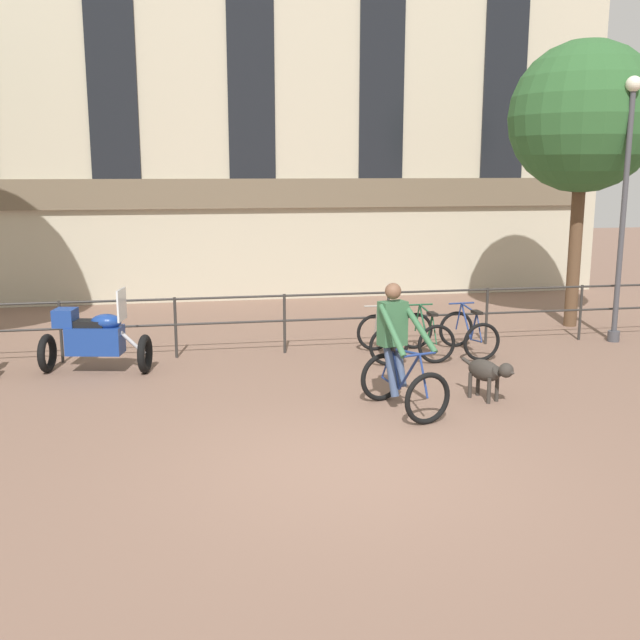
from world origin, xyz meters
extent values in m
plane|color=#7A5B4C|center=(0.00, 0.00, 0.00)|extent=(60.00, 60.00, 0.00)
cylinder|color=#2D2B28|center=(-3.75, 5.20, 0.53)|extent=(0.05, 0.05, 1.05)
cylinder|color=#2D2B28|center=(-1.88, 5.20, 0.53)|extent=(0.05, 0.05, 1.05)
cylinder|color=#2D2B28|center=(0.00, 5.20, 0.53)|extent=(0.05, 0.05, 1.05)
cylinder|color=#2D2B28|center=(1.88, 5.20, 0.53)|extent=(0.05, 0.05, 1.05)
cylinder|color=#2D2B28|center=(3.75, 5.20, 0.53)|extent=(0.05, 0.05, 1.05)
cylinder|color=#2D2B28|center=(5.62, 5.20, 0.53)|extent=(0.05, 0.05, 1.05)
cylinder|color=#2D2B28|center=(0.00, 5.20, 1.02)|extent=(15.00, 0.04, 0.04)
cylinder|color=#2D2B28|center=(0.00, 5.20, 0.58)|extent=(15.00, 0.04, 0.04)
cube|color=#BCB299|center=(0.00, 11.00, 5.22)|extent=(18.00, 0.60, 10.44)
cube|color=brown|center=(0.00, 10.64, 2.60)|extent=(17.10, 0.12, 0.70)
cube|color=black|center=(-3.15, 10.67, 5.74)|extent=(1.10, 0.06, 5.85)
cube|color=black|center=(0.00, 10.67, 5.74)|extent=(1.10, 0.06, 5.85)
cube|color=black|center=(3.15, 10.67, 5.74)|extent=(1.10, 0.06, 5.85)
cube|color=black|center=(6.30, 10.67, 5.74)|extent=(1.10, 0.06, 5.85)
torus|color=black|center=(1.27, 1.15, 0.34)|extent=(0.67, 0.26, 0.68)
torus|color=black|center=(0.96, 2.21, 0.34)|extent=(0.67, 0.26, 0.68)
cylinder|color=navy|center=(1.15, 1.57, 0.58)|extent=(0.17, 0.48, 0.60)
cylinder|color=navy|center=(1.06, 1.88, 0.54)|extent=(0.10, 0.23, 0.52)
cylinder|color=navy|center=(1.12, 1.66, 0.83)|extent=(0.22, 0.65, 0.10)
cylinder|color=navy|center=(1.02, 2.00, 0.31)|extent=(0.15, 0.43, 0.08)
cylinder|color=navy|center=(1.00, 2.09, 0.57)|extent=(0.10, 0.26, 0.47)
cylinder|color=navy|center=(1.24, 1.25, 0.60)|extent=(0.09, 0.22, 0.54)
cylinder|color=navy|center=(1.22, 1.34, 0.87)|extent=(0.47, 0.17, 0.03)
cube|color=black|center=(1.03, 1.98, 0.82)|extent=(0.18, 0.26, 0.05)
cube|color=#33603D|center=(1.03, 1.98, 1.15)|extent=(0.41, 0.31, 0.60)
sphere|color=brown|center=(1.03, 1.98, 1.59)|extent=(0.22, 0.22, 0.22)
cylinder|color=#33603D|center=(0.92, 1.60, 1.14)|extent=(0.22, 0.72, 0.60)
cylinder|color=#33603D|center=(1.32, 1.72, 1.14)|extent=(0.34, 0.69, 0.60)
cylinder|color=#384766|center=(0.99, 1.86, 0.52)|extent=(0.22, 0.32, 0.69)
cylinder|color=#384766|center=(1.12, 1.90, 0.58)|extent=(0.16, 0.32, 0.58)
ellipsoid|color=#332D28|center=(2.38, 2.01, 0.42)|extent=(0.47, 0.60, 0.30)
cylinder|color=#332D28|center=(2.47, 1.81, 0.45)|extent=(0.22, 0.22, 0.17)
sphere|color=#332D28|center=(2.55, 1.66, 0.51)|extent=(0.20, 0.20, 0.20)
cone|color=#332D28|center=(2.59, 1.58, 0.49)|extent=(0.15, 0.16, 0.11)
cylinder|color=#332D28|center=(2.24, 2.30, 0.48)|extent=(0.13, 0.19, 0.11)
cylinder|color=#332D28|center=(2.38, 1.81, 0.18)|extent=(0.06, 0.06, 0.36)
cylinder|color=#332D28|center=(2.53, 1.89, 0.18)|extent=(0.06, 0.06, 0.36)
cylinder|color=#332D28|center=(2.23, 2.12, 0.18)|extent=(0.06, 0.06, 0.36)
cylinder|color=#332D28|center=(2.38, 2.20, 0.18)|extent=(0.06, 0.06, 0.36)
torus|color=black|center=(-2.36, 4.30, 0.31)|extent=(0.24, 0.63, 0.62)
torus|color=black|center=(-3.89, 4.61, 0.31)|extent=(0.24, 0.63, 0.62)
cube|color=navy|center=(-3.12, 4.46, 0.53)|extent=(0.92, 0.57, 0.44)
ellipsoid|color=navy|center=(-2.93, 4.42, 0.83)|extent=(0.53, 0.41, 0.24)
cube|color=black|center=(-3.23, 4.48, 0.80)|extent=(0.61, 0.41, 0.10)
cylinder|color=#B2B2B7|center=(-2.55, 4.34, 0.49)|extent=(0.44, 0.15, 0.41)
cube|color=silver|center=(-2.68, 4.36, 1.10)|extent=(0.12, 0.44, 0.50)
cube|color=navy|center=(-3.56, 4.55, 0.89)|extent=(0.39, 0.42, 0.28)
torus|color=black|center=(1.60, 5.07, 0.33)|extent=(0.66, 0.09, 0.66)
torus|color=black|center=(1.56, 4.03, 0.33)|extent=(0.66, 0.09, 0.66)
cylinder|color=#9E998E|center=(1.59, 4.67, 0.56)|extent=(0.05, 0.47, 0.58)
cylinder|color=#9E998E|center=(1.57, 4.35, 0.53)|extent=(0.04, 0.22, 0.51)
cylinder|color=#9E998E|center=(1.58, 4.57, 0.81)|extent=(0.06, 0.63, 0.10)
cylinder|color=#9E998E|center=(1.57, 4.24, 0.31)|extent=(0.04, 0.42, 0.07)
cylinder|color=#9E998E|center=(1.57, 4.14, 0.55)|extent=(0.03, 0.25, 0.46)
cylinder|color=#9E998E|center=(1.60, 4.98, 0.59)|extent=(0.03, 0.21, 0.52)
cylinder|color=#9E998E|center=(1.60, 4.89, 0.84)|extent=(0.48, 0.05, 0.03)
cube|color=black|center=(1.57, 4.26, 0.80)|extent=(0.13, 0.24, 0.05)
torus|color=black|center=(2.35, 5.07, 0.33)|extent=(0.66, 0.08, 0.66)
torus|color=black|center=(2.38, 4.03, 0.33)|extent=(0.66, 0.08, 0.66)
cylinder|color=#194C2D|center=(2.36, 4.67, 0.56)|extent=(0.05, 0.47, 0.58)
cylinder|color=#194C2D|center=(2.37, 4.35, 0.53)|extent=(0.04, 0.22, 0.51)
cylinder|color=#194C2D|center=(2.37, 4.57, 0.81)|extent=(0.05, 0.63, 0.10)
cylinder|color=#194C2D|center=(2.38, 4.24, 0.31)|extent=(0.04, 0.42, 0.07)
cylinder|color=#194C2D|center=(2.38, 4.14, 0.55)|extent=(0.03, 0.25, 0.46)
cylinder|color=#194C2D|center=(2.35, 4.98, 0.59)|extent=(0.03, 0.21, 0.52)
cylinder|color=#194C2D|center=(2.35, 4.89, 0.84)|extent=(0.48, 0.05, 0.03)
cube|color=black|center=(2.38, 4.26, 0.80)|extent=(0.13, 0.24, 0.05)
torus|color=black|center=(3.12, 5.07, 0.33)|extent=(0.66, 0.10, 0.66)
torus|color=black|center=(3.18, 4.03, 0.33)|extent=(0.66, 0.10, 0.66)
cylinder|color=navy|center=(3.14, 4.67, 0.56)|extent=(0.06, 0.47, 0.58)
cylinder|color=navy|center=(3.16, 4.35, 0.53)|extent=(0.04, 0.22, 0.51)
cylinder|color=navy|center=(3.15, 4.57, 0.81)|extent=(0.07, 0.63, 0.10)
cylinder|color=navy|center=(3.17, 4.24, 0.31)|extent=(0.05, 0.42, 0.07)
cylinder|color=navy|center=(3.17, 4.14, 0.55)|extent=(0.04, 0.25, 0.46)
cylinder|color=navy|center=(3.12, 4.98, 0.59)|extent=(0.04, 0.21, 0.52)
cylinder|color=navy|center=(3.13, 4.89, 0.84)|extent=(0.48, 0.06, 0.03)
cube|color=black|center=(3.17, 4.26, 0.80)|extent=(0.13, 0.25, 0.05)
cylinder|color=#424247|center=(6.20, 4.96, 0.10)|extent=(0.22, 0.22, 0.20)
cylinder|color=#424247|center=(6.20, 4.96, 2.27)|extent=(0.10, 0.10, 4.54)
sphere|color=silver|center=(6.20, 4.96, 4.65)|extent=(0.28, 0.28, 0.28)
cylinder|color=brown|center=(6.11, 6.43, 1.68)|extent=(0.26, 0.26, 3.37)
sphere|color=#2D5B2D|center=(6.11, 6.43, 4.18)|extent=(2.93, 2.93, 2.93)
camera|label=1|loc=(-1.70, -7.51, 3.19)|focal=42.00mm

